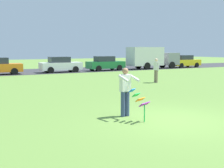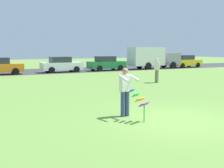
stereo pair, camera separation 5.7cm
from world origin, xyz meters
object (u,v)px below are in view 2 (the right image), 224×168
person_kite_flyer (125,90)px  parked_car_white (61,65)px  kite_held (140,100)px  parked_car_green (106,64)px  parked_truck_grey_van (152,57)px  parked_car_yellow (186,62)px  person_walker_near (157,70)px

person_kite_flyer → parked_car_white: bearing=79.0°
parked_car_white → kite_held: bearing=-100.4°
parked_car_green → parked_truck_grey_van: (6.15, 0.00, 0.64)m
kite_held → parked_car_white: (3.76, 20.50, 0.07)m
parked_truck_grey_van → person_kite_flyer: bearing=-127.6°
parked_car_white → parked_car_yellow: same height
parked_car_green → person_walker_near: bearing=-99.0°
parked_car_white → parked_truck_grey_van: size_ratio=0.63×
parked_car_white → parked_truck_grey_van: 11.33m
parked_car_green → parked_truck_grey_van: bearing=0.0°
parked_car_white → parked_car_yellow: bearing=-0.0°
parked_car_yellow → person_walker_near: size_ratio=2.44×
kite_held → parked_truck_grey_van: parked_truck_grey_van is taller
parked_car_green → parked_truck_grey_van: 6.18m
kite_held → parked_car_white: bearing=79.6°
kite_held → parked_car_yellow: size_ratio=0.25×
person_kite_flyer → parked_car_white: (3.83, 19.67, -0.18)m
parked_truck_grey_van → parked_car_yellow: bearing=-0.0°
kite_held → person_walker_near: 11.12m
parked_car_green → parked_truck_grey_van: size_ratio=0.64×
parked_truck_grey_van → parked_car_yellow: parked_truck_grey_van is taller
person_kite_flyer → kite_held: (0.07, -0.83, -0.24)m
person_kite_flyer → parked_car_yellow: bearing=43.8°
parked_car_green → parked_car_yellow: bearing=0.0°
kite_held → person_kite_flyer: bearing=94.9°
parked_car_white → person_walker_near: person_walker_near is taller
parked_car_white → parked_car_yellow: 16.70m
kite_held → parked_car_white: size_ratio=0.25×
person_kite_flyer → parked_car_white: 20.04m
kite_held → parked_car_yellow: 28.96m
parked_car_yellow → person_walker_near: 17.93m
person_kite_flyer → parked_car_green: size_ratio=0.41×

